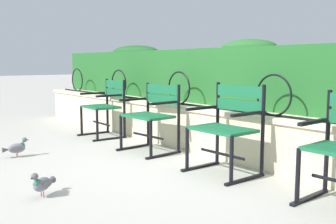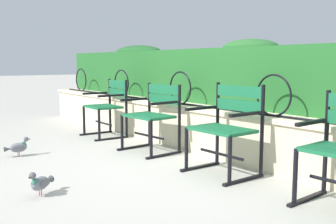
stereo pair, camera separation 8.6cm
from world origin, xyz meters
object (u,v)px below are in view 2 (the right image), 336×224
object	(u,v)px
park_chair_centre_right	(227,126)
pigeon_near_chairs	(40,183)
park_chair_centre_left	(153,114)
park_chair_leftmost	(108,105)
pigeon_far_side	(18,147)

from	to	relation	value
park_chair_centre_right	pigeon_near_chairs	world-z (taller)	park_chair_centre_right
park_chair_centre_left	pigeon_near_chairs	bearing A→B (deg)	-65.30
park_chair_leftmost	park_chair_centre_left	xyz separation A→B (m)	(1.21, -0.04, 0.00)
pigeon_near_chairs	pigeon_far_side	size ratio (longest dim) A/B	0.89
park_chair_centre_left	pigeon_far_side	xyz separation A→B (m)	(-0.72, -1.41, -0.34)
park_chair_centre_left	pigeon_near_chairs	xyz separation A→B (m)	(0.77, -1.68, -0.34)
pigeon_far_side	pigeon_near_chairs	bearing A→B (deg)	-10.38
park_chair_leftmost	pigeon_far_side	distance (m)	1.57
park_chair_centre_right	pigeon_far_side	distance (m)	2.43
pigeon_far_side	park_chair_leftmost	bearing A→B (deg)	108.83
park_chair_leftmost	park_chair_centre_right	size ratio (longest dim) A/B	0.95
park_chair_leftmost	park_chair_centre_right	distance (m)	2.44
park_chair_centre_right	park_chair_centre_left	bearing A→B (deg)	-179.75
park_chair_centre_right	pigeon_far_side	bearing A→B (deg)	-143.91
park_chair_leftmost	park_chair_centre_left	size ratio (longest dim) A/B	1.01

